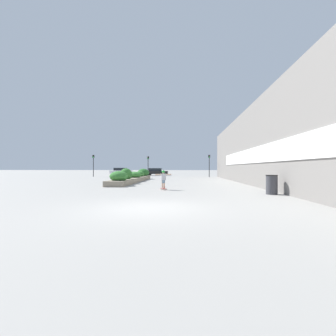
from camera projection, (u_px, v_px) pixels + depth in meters
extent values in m
plane|color=gray|center=(147.00, 208.00, 8.03)|extent=(300.00, 300.00, 0.00)
cube|color=gray|center=(253.00, 146.00, 18.76)|extent=(0.60, 36.57, 6.63)
cube|color=white|center=(257.00, 155.00, 16.53)|extent=(0.06, 24.37, 1.19)
cube|color=gray|center=(133.00, 180.00, 23.68)|extent=(1.52, 13.82, 0.44)
ellipsoid|color=#33702D|center=(119.00, 176.00, 18.26)|extent=(1.45, 1.72, 0.87)
ellipsoid|color=#33702D|center=(126.00, 174.00, 20.66)|extent=(1.12, 1.11, 1.11)
ellipsoid|color=#33702D|center=(134.00, 175.00, 23.93)|extent=(1.66, 1.72, 0.71)
ellipsoid|color=#33702D|center=(140.00, 174.00, 26.65)|extent=(1.12, 1.21, 0.72)
ellipsoid|color=#286028|center=(143.00, 173.00, 29.30)|extent=(1.51, 1.69, 1.06)
cube|color=maroon|center=(163.00, 188.00, 14.87)|extent=(0.51, 0.75, 0.01)
cylinder|color=beige|center=(161.00, 189.00, 15.08)|extent=(0.08, 0.08, 0.06)
cylinder|color=beige|center=(163.00, 189.00, 15.14)|extent=(0.08, 0.08, 0.06)
cylinder|color=beige|center=(163.00, 190.00, 14.60)|extent=(0.08, 0.08, 0.06)
cylinder|color=beige|center=(166.00, 190.00, 14.66)|extent=(0.08, 0.08, 0.06)
cylinder|color=tan|center=(162.00, 184.00, 14.85)|extent=(0.13, 0.13, 0.55)
cylinder|color=tan|center=(164.00, 184.00, 14.90)|extent=(0.13, 0.13, 0.55)
cube|color=slate|center=(163.00, 182.00, 14.87)|extent=(0.25, 0.23, 0.20)
cube|color=#B2B2B7|center=(163.00, 177.00, 14.87)|extent=(0.35, 0.27, 0.43)
cylinder|color=tan|center=(158.00, 174.00, 14.74)|extent=(0.39, 0.24, 0.07)
cylinder|color=tan|center=(168.00, 174.00, 15.00)|extent=(0.39, 0.24, 0.07)
sphere|color=tan|center=(163.00, 172.00, 14.87)|extent=(0.18, 0.18, 0.18)
sphere|color=green|center=(163.00, 172.00, 14.87)|extent=(0.20, 0.20, 0.20)
cylinder|color=#38383D|center=(272.00, 185.00, 12.25)|extent=(0.59, 0.59, 1.01)
cylinder|color=black|center=(272.00, 175.00, 12.25)|extent=(0.62, 0.62, 0.05)
cube|color=black|center=(156.00, 172.00, 43.17)|extent=(4.40, 1.82, 0.55)
cube|color=black|center=(155.00, 170.00, 43.18)|extent=(2.42, 1.61, 0.55)
cylinder|color=black|center=(164.00, 174.00, 43.93)|extent=(0.63, 0.22, 0.63)
cylinder|color=black|center=(163.00, 174.00, 42.21)|extent=(0.63, 0.22, 0.63)
cylinder|color=black|center=(150.00, 174.00, 44.13)|extent=(0.63, 0.22, 0.63)
cylinder|color=black|center=(149.00, 174.00, 42.40)|extent=(0.63, 0.22, 0.63)
cube|color=silver|center=(121.00, 172.00, 43.93)|extent=(4.10, 1.76, 0.67)
cube|color=black|center=(120.00, 169.00, 43.94)|extent=(2.25, 1.55, 0.51)
cylinder|color=black|center=(129.00, 174.00, 44.67)|extent=(0.63, 0.22, 0.63)
cylinder|color=black|center=(126.00, 174.00, 43.00)|extent=(0.63, 0.22, 0.63)
cylinder|color=black|center=(116.00, 174.00, 44.85)|extent=(0.63, 0.22, 0.63)
cylinder|color=black|center=(113.00, 174.00, 43.18)|extent=(0.63, 0.22, 0.63)
cylinder|color=black|center=(148.00, 168.00, 36.58)|extent=(0.11, 0.11, 2.91)
cube|color=black|center=(148.00, 158.00, 36.58)|extent=(0.28, 0.20, 0.45)
sphere|color=#2D2823|center=(148.00, 157.00, 36.46)|extent=(0.15, 0.15, 0.15)
sphere|color=#2D2823|center=(148.00, 158.00, 36.46)|extent=(0.15, 0.15, 0.15)
sphere|color=green|center=(148.00, 159.00, 36.46)|extent=(0.15, 0.15, 0.15)
cylinder|color=black|center=(209.00, 167.00, 35.89)|extent=(0.11, 0.11, 3.11)
cube|color=black|center=(209.00, 156.00, 35.89)|extent=(0.28, 0.20, 0.45)
sphere|color=#2D2823|center=(209.00, 155.00, 35.77)|extent=(0.15, 0.15, 0.15)
sphere|color=#2D2823|center=(209.00, 156.00, 35.77)|extent=(0.15, 0.15, 0.15)
sphere|color=green|center=(209.00, 157.00, 35.77)|extent=(0.15, 0.15, 0.15)
cylinder|color=black|center=(93.00, 167.00, 37.18)|extent=(0.11, 0.11, 3.16)
cube|color=black|center=(93.00, 156.00, 37.18)|extent=(0.28, 0.20, 0.45)
sphere|color=#2D2823|center=(93.00, 155.00, 37.06)|extent=(0.15, 0.15, 0.15)
sphere|color=#2D2823|center=(93.00, 156.00, 37.06)|extent=(0.15, 0.15, 0.15)
sphere|color=green|center=(93.00, 157.00, 37.06)|extent=(0.15, 0.15, 0.15)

